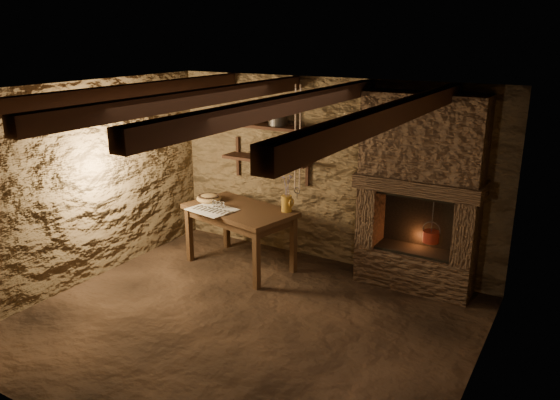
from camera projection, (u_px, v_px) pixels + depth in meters
The scene contains 25 objects.
floor at pixel (244, 324), 5.71m from camera, with size 4.50×4.50×0.00m, color black.
back_wall at pixel (329, 172), 7.01m from camera, with size 4.50×0.04×2.40m, color brown.
front_wall at pixel (75, 296), 3.71m from camera, with size 4.50×0.04×2.40m, color brown.
left_wall at pixel (84, 184), 6.45m from camera, with size 0.04×4.00×2.40m, color brown.
right_wall at pixel (479, 262), 4.27m from camera, with size 0.04×4.00×2.40m, color brown.
ceiling at pixel (239, 92), 5.01m from camera, with size 4.50×4.00×0.04m, color black.
beam_far_left at pixel (122, 93), 5.76m from camera, with size 0.14×3.95×0.16m, color black.
beam_mid_left at pixel (196, 98), 5.28m from camera, with size 0.14×3.95×0.16m, color black.
beam_mid_right at pixel (286, 105), 4.79m from camera, with size 0.14×3.95×0.16m, color black.
beam_far_right at pixel (395, 113), 4.31m from camera, with size 0.14×3.95×0.16m, color black.
shelf_lower at pixel (266, 160), 7.26m from camera, with size 1.25×0.30×0.04m, color black.
shelf_upper at pixel (266, 126), 7.13m from camera, with size 1.25×0.30×0.04m, color black.
hearth at pixel (420, 188), 6.20m from camera, with size 1.43×0.51×2.30m.
work_table at pixel (240, 235), 7.00m from camera, with size 1.53×1.07×0.80m.
linen_cloth at pixel (212, 209), 6.83m from camera, with size 0.55×0.45×0.01m, color beige.
pewter_cutlery_row at pixel (211, 209), 6.81m from camera, with size 0.46×0.18×0.01m, color gray, non-canonical shape.
drinking_glasses at pixel (218, 204), 6.89m from camera, with size 0.18×0.05×0.07m, color silver, non-canonical shape.
stoneware_jug at pixel (287, 196), 6.71m from camera, with size 0.17×0.17×0.46m.
wooden_bowl at pixel (209, 199), 7.16m from camera, with size 0.33×0.33×0.12m, color olive.
iron_stockpot at pixel (278, 119), 7.01m from camera, with size 0.24×0.24×0.18m, color #2E2B28.
tin_pan at pixel (248, 112), 7.34m from camera, with size 0.25×0.25×0.03m, color #9E9E99.
small_kettle at pixel (287, 157), 7.08m from camera, with size 0.17×0.13×0.18m, color #9E9E99, non-canonical shape.
rusty_tin at pixel (261, 154), 7.28m from camera, with size 0.10×0.10×0.10m, color #551B11.
red_pot at pixel (431, 236), 6.23m from camera, with size 0.24×0.24×0.54m.
hanging_ropes at pixel (298, 138), 6.02m from camera, with size 0.08×0.08×1.20m, color beige, non-canonical shape.
Camera 1 is at (2.90, -4.19, 2.92)m, focal length 35.00 mm.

